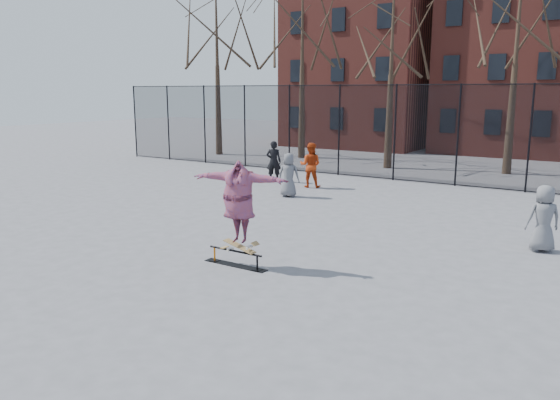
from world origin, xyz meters
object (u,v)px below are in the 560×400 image
Objects in this scene: skateboard at (240,249)px; bystander_extra at (543,218)px; bystander_red at (310,165)px; skate_rail at (235,259)px; bystander_black at (274,161)px; skater at (239,207)px; bystander_grey at (289,175)px.

skateboard is 7.12m from bystander_extra.
skateboard is 10.09m from bystander_red.
bystander_black reaches higher than skate_rail.
skater is at bearing 11.57° from bystander_extra.
skater reaches higher than skate_rail.
bystander_red is (-3.56, 9.38, 0.74)m from skate_rail.
skate_rail is 0.99× the size of bystander_extra.
skater is 1.23× the size of bystander_red.
bystander_red is at bearing 96.88° from skater.
bystander_black is (-2.27, 2.44, 0.07)m from bystander_grey.
skate_rail is at bearing 10.93° from bystander_extra.
bystander_red reaches higher than skateboard.
skater is at bearing -0.00° from skate_rail.
bystander_red reaches higher than bystander_grey.
skateboard is at bearing 11.57° from bystander_extra.
bystander_black is 1.07× the size of bystander_extra.
bystander_grey is (-3.35, 7.28, 0.39)m from skateboard.
bystander_black is at bearing 105.55° from skater.
bystander_black is at bearing 120.06° from skateboard.
skateboard is 8.02m from bystander_grey.
bystander_extra is at bearing 133.51° from bystander_red.
bystander_extra is at bearing 41.79° from skate_rail.
bystander_extra reaches higher than skate_rail.
bystander_red reaches higher than bystander_extra.
bystander_red reaches higher than bystander_black.
bystander_red is at bearing -100.87° from bystander_grey.
bystander_black is 1.98m from bystander_red.
skate_rail is 0.92× the size of bystander_black.
bystander_grey is at bearing 79.44° from bystander_red.
skater reaches higher than bystander_grey.
bystander_grey is at bearing 114.72° from skateboard.
bystander_black is at bearing -29.17° from bystander_red.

